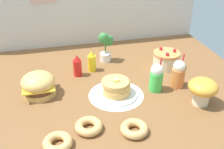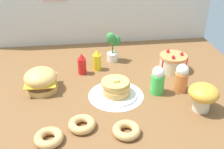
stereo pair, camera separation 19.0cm
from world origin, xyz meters
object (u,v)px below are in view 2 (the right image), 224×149
(cream_soda_cup, at_px, (158,80))
(mustard_bottle, at_px, (97,61))
(potted_plant, at_px, (113,45))
(mushroom_stool, at_px, (203,95))
(donut_vanilla, at_px, (126,130))
(pancake_stack, at_px, (116,89))
(burger, at_px, (41,80))
(donut_chocolate, at_px, (82,124))
(layer_cake, at_px, (173,62))
(orange_float_cup, at_px, (181,78))
(ketchup_bottle, at_px, (82,64))
(donut_pink_glaze, at_px, (49,138))

(cream_soda_cup, bearing_deg, mustard_bottle, 134.79)
(potted_plant, height_order, mushroom_stool, potted_plant)
(cream_soda_cup, xyz_separation_m, potted_plant, (-0.26, 0.57, 0.04))
(mushroom_stool, bearing_deg, potted_plant, 121.71)
(donut_vanilla, bearing_deg, pancake_stack, 90.64)
(burger, relative_size, donut_chocolate, 1.43)
(layer_cake, bearing_deg, pancake_stack, -148.55)
(mustard_bottle, distance_m, mushroom_stool, 0.93)
(donut_chocolate, bearing_deg, cream_soda_cup, 29.82)
(orange_float_cup, distance_m, mushroom_stool, 0.26)
(mustard_bottle, xyz_separation_m, orange_float_cup, (0.60, -0.40, 0.02))
(ketchup_bottle, height_order, donut_pink_glaze, ketchup_bottle)
(orange_float_cup, distance_m, potted_plant, 0.71)
(burger, relative_size, mushroom_stool, 1.21)
(ketchup_bottle, height_order, cream_soda_cup, cream_soda_cup)
(pancake_stack, distance_m, mustard_bottle, 0.43)
(burger, distance_m, orange_float_cup, 1.05)
(cream_soda_cup, xyz_separation_m, mushroom_stool, (0.24, -0.24, 0.01))
(pancake_stack, bearing_deg, potted_plant, 85.32)
(ketchup_bottle, relative_size, potted_plant, 0.66)
(donut_pink_glaze, relative_size, donut_chocolate, 1.00)
(orange_float_cup, bearing_deg, cream_soda_cup, -176.19)
(burger, bearing_deg, mustard_bottle, 31.07)
(potted_plant, xyz_separation_m, mushroom_stool, (0.50, -0.81, -0.03))
(orange_float_cup, relative_size, donut_pink_glaze, 1.61)
(mustard_bottle, relative_size, orange_float_cup, 0.67)
(layer_cake, height_order, cream_soda_cup, cream_soda_cup)
(layer_cake, relative_size, mushroom_stool, 1.13)
(mustard_bottle, xyz_separation_m, cream_soda_cup, (0.41, -0.42, 0.02))
(donut_vanilla, distance_m, mushroom_stool, 0.58)
(burger, height_order, layer_cake, burger)
(orange_float_cup, xyz_separation_m, donut_pink_glaze, (-0.95, -0.43, -0.08))
(orange_float_cup, bearing_deg, donut_pink_glaze, -155.46)
(potted_plant, distance_m, mushroom_stool, 0.95)
(donut_chocolate, distance_m, donut_vanilla, 0.28)
(burger, distance_m, mushroom_stool, 1.16)
(mustard_bottle, bearing_deg, donut_pink_glaze, -112.56)
(mustard_bottle, bearing_deg, burger, -148.93)
(burger, xyz_separation_m, mustard_bottle, (0.44, 0.27, 0.00))
(ketchup_bottle, xyz_separation_m, potted_plant, (0.28, 0.21, 0.07))
(potted_plant, bearing_deg, donut_chocolate, -108.89)
(donut_pink_glaze, distance_m, mushroom_stool, 1.02)
(mustard_bottle, xyz_separation_m, donut_vanilla, (0.11, -0.83, -0.06))
(pancake_stack, height_order, mushroom_stool, mushroom_stool)
(donut_chocolate, relative_size, mushroom_stool, 0.85)
(ketchup_bottle, bearing_deg, donut_vanilla, -72.78)
(layer_cake, bearing_deg, mustard_bottle, 172.16)
(donut_vanilla, bearing_deg, donut_pink_glaze, -179.16)
(layer_cake, height_order, ketchup_bottle, ketchup_bottle)
(burger, xyz_separation_m, donut_chocolate, (0.29, -0.48, -0.06))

